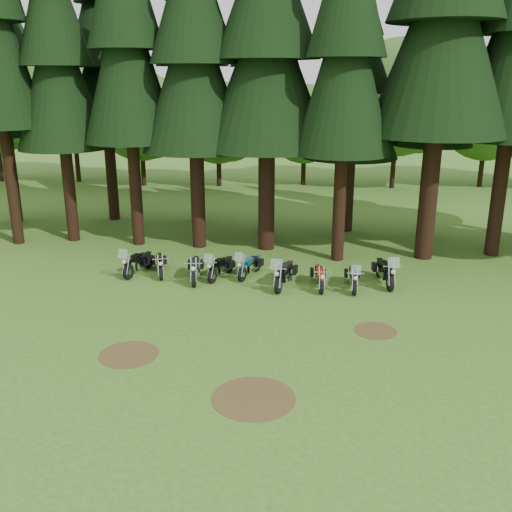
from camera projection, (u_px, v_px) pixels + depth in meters
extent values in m
plane|color=#3B6920|center=(237.00, 331.00, 18.66)|extent=(120.00, 120.00, 0.00)
cylinder|color=black|center=(10.00, 175.00, 27.43)|extent=(0.52, 0.52, 6.77)
cylinder|color=black|center=(69.00, 186.00, 28.15)|extent=(0.58, 0.58, 5.53)
cone|color=black|center=(58.00, 74.00, 26.55)|extent=(4.32, 4.32, 6.91)
cylinder|color=black|center=(135.00, 184.00, 27.42)|extent=(0.58, 0.58, 5.99)
cone|color=black|center=(127.00, 58.00, 25.68)|extent=(4.32, 4.32, 7.49)
cylinder|color=black|center=(198.00, 190.00, 27.06)|extent=(0.66, 0.66, 5.57)
cone|color=black|center=(194.00, 72.00, 25.45)|extent=(4.95, 4.95, 6.96)
cylinder|color=black|center=(266.00, 190.00, 26.74)|extent=(0.77, 0.77, 5.70)
cone|color=black|center=(267.00, 68.00, 25.09)|extent=(5.81, 5.81, 7.12)
cylinder|color=black|center=(340.00, 198.00, 25.04)|extent=(0.55, 0.55, 5.71)
cone|color=black|center=(346.00, 67.00, 23.38)|extent=(4.15, 4.15, 7.14)
cylinder|color=black|center=(429.00, 186.00, 25.19)|extent=(0.80, 0.80, 6.62)
cone|color=black|center=(444.00, 33.00, 23.27)|extent=(5.98, 5.98, 8.27)
cylinder|color=black|center=(500.00, 187.00, 25.69)|extent=(0.64, 0.64, 6.35)
cylinder|color=black|center=(11.00, 170.00, 31.86)|extent=(0.67, 0.67, 5.87)
cylinder|color=black|center=(111.00, 172.00, 32.38)|extent=(0.60, 0.60, 5.53)
cone|color=black|center=(104.00, 74.00, 30.78)|extent=(4.52, 4.52, 6.91)
cone|color=black|center=(99.00, 9.00, 29.79)|extent=(3.62, 3.62, 5.83)
cylinder|color=black|center=(196.00, 173.00, 31.92)|extent=(0.65, 0.65, 5.55)
cone|color=black|center=(192.00, 73.00, 30.31)|extent=(4.85, 4.85, 6.94)
cone|color=black|center=(190.00, 6.00, 29.32)|extent=(3.88, 3.88, 5.86)
cylinder|color=black|center=(264.00, 179.00, 30.12)|extent=(0.58, 0.58, 5.52)
cone|color=black|center=(265.00, 74.00, 28.52)|extent=(4.35, 4.35, 6.90)
cone|color=black|center=(265.00, 3.00, 27.54)|extent=(3.48, 3.48, 5.83)
cylinder|color=black|center=(348.00, 187.00, 30.07)|extent=(0.66, 0.66, 4.70)
cone|color=black|center=(352.00, 99.00, 28.71)|extent=(4.94, 4.94, 5.87)
cone|color=black|center=(355.00, 40.00, 27.88)|extent=(3.95, 3.95, 4.96)
cylinder|color=black|center=(428.00, 182.00, 29.15)|extent=(0.53, 0.53, 5.56)
cone|color=black|center=(438.00, 73.00, 27.54)|extent=(3.94, 3.94, 6.95)
cylinder|color=black|center=(0.00, 160.00, 44.67)|extent=(0.36, 0.36, 3.33)
sphere|color=#2F5A1D|center=(3.00, 113.00, 42.58)|extent=(5.55, 5.55, 5.55)
cylinder|color=black|center=(77.00, 160.00, 44.50)|extent=(0.36, 0.36, 3.29)
sphere|color=#2F5A1D|center=(72.00, 102.00, 43.17)|extent=(7.69, 7.69, 7.69)
sphere|color=#2F5A1D|center=(85.00, 114.00, 42.44)|extent=(5.49, 5.49, 5.49)
cylinder|color=black|center=(143.00, 167.00, 43.02)|extent=(0.36, 0.36, 2.80)
sphere|color=#2F5A1D|center=(140.00, 116.00, 41.89)|extent=(6.53, 6.53, 6.53)
sphere|color=#2F5A1D|center=(153.00, 126.00, 41.27)|extent=(4.67, 4.67, 4.67)
cylinder|color=black|center=(219.00, 169.00, 42.77)|extent=(0.36, 0.36, 2.55)
sphere|color=#2F5A1D|center=(218.00, 123.00, 41.75)|extent=(5.95, 5.95, 5.95)
sphere|color=#2F5A1D|center=(230.00, 132.00, 41.18)|extent=(4.25, 4.25, 4.25)
cylinder|color=black|center=(303.00, 169.00, 43.25)|extent=(0.36, 0.36, 2.47)
sphere|color=#2F5A1D|center=(305.00, 124.00, 42.25)|extent=(5.76, 5.76, 5.76)
sphere|color=#2F5A1D|center=(318.00, 133.00, 41.70)|extent=(4.12, 4.12, 4.12)
cylinder|color=black|center=(393.00, 164.00, 41.89)|extent=(0.36, 0.36, 3.52)
sphere|color=#2F5A1D|center=(398.00, 98.00, 40.47)|extent=(8.21, 8.21, 8.21)
sphere|color=#2F5A1D|center=(420.00, 111.00, 39.68)|extent=(5.87, 5.87, 5.87)
cylinder|color=black|center=(481.00, 167.00, 42.47)|extent=(0.36, 0.36, 2.94)
sphere|color=#2F5A1D|center=(488.00, 113.00, 41.29)|extent=(6.86, 6.86, 6.86)
sphere|color=#2F5A1D|center=(507.00, 124.00, 40.63)|extent=(4.90, 4.90, 4.90)
cylinder|color=#4C3D1E|center=(129.00, 354.00, 17.08)|extent=(1.80, 1.80, 0.01)
cylinder|color=#4C3D1E|center=(375.00, 331.00, 18.66)|extent=(1.40, 1.40, 0.01)
cylinder|color=#4C3D1E|center=(254.00, 398.00, 14.76)|extent=(2.20, 2.20, 0.01)
cylinder|color=black|center=(128.00, 272.00, 23.29)|extent=(0.30, 0.65, 0.64)
cylinder|color=black|center=(148.00, 261.00, 24.62)|extent=(0.30, 0.65, 0.64)
cube|color=silver|center=(139.00, 264.00, 23.97)|extent=(0.44, 0.72, 0.33)
cube|color=black|center=(136.00, 258.00, 23.67)|extent=(0.42, 0.59, 0.23)
cube|color=black|center=(141.00, 256.00, 24.08)|extent=(0.42, 0.59, 0.12)
cube|color=silver|center=(123.00, 254.00, 22.77)|extent=(0.42, 0.22, 0.38)
cylinder|color=black|center=(161.00, 273.00, 23.21)|extent=(0.31, 0.62, 0.61)
cylinder|color=black|center=(159.00, 262.00, 24.54)|extent=(0.31, 0.62, 0.61)
cube|color=silver|center=(160.00, 265.00, 23.89)|extent=(0.44, 0.69, 0.31)
cube|color=black|center=(160.00, 259.00, 23.60)|extent=(0.42, 0.57, 0.22)
cube|color=black|center=(159.00, 257.00, 24.00)|extent=(0.42, 0.57, 0.11)
cylinder|color=black|center=(194.00, 279.00, 22.46)|extent=(0.24, 0.67, 0.65)
cylinder|color=black|center=(196.00, 266.00, 23.93)|extent=(0.24, 0.67, 0.65)
cube|color=silver|center=(195.00, 270.00, 23.22)|extent=(0.38, 0.73, 0.34)
cube|color=#222329|center=(194.00, 263.00, 22.89)|extent=(0.38, 0.58, 0.24)
cube|color=black|center=(195.00, 261.00, 23.34)|extent=(0.38, 0.58, 0.12)
cylinder|color=black|center=(212.00, 276.00, 22.88)|extent=(0.32, 0.62, 0.61)
cylinder|color=black|center=(229.00, 266.00, 24.11)|extent=(0.32, 0.62, 0.61)
cube|color=silver|center=(221.00, 268.00, 23.51)|extent=(0.45, 0.69, 0.31)
cube|color=black|center=(219.00, 262.00, 23.22)|extent=(0.42, 0.57, 0.22)
cube|color=black|center=(224.00, 260.00, 23.60)|extent=(0.42, 0.57, 0.11)
cube|color=silver|center=(208.00, 258.00, 22.39)|extent=(0.40, 0.23, 0.36)
cylinder|color=black|center=(242.00, 274.00, 23.05)|extent=(0.32, 0.62, 0.61)
cylinder|color=black|center=(257.00, 264.00, 24.28)|extent=(0.32, 0.62, 0.61)
cube|color=silver|center=(250.00, 267.00, 23.68)|extent=(0.45, 0.69, 0.31)
cube|color=navy|center=(248.00, 261.00, 23.40)|extent=(0.42, 0.57, 0.22)
cube|color=black|center=(252.00, 259.00, 23.77)|extent=(0.42, 0.57, 0.11)
cube|color=silver|center=(239.00, 257.00, 22.57)|extent=(0.40, 0.23, 0.36)
cylinder|color=black|center=(278.00, 285.00, 21.77)|extent=(0.29, 0.70, 0.69)
cylinder|color=black|center=(290.00, 272.00, 23.23)|extent=(0.29, 0.70, 0.69)
cube|color=silver|center=(285.00, 275.00, 22.52)|extent=(0.44, 0.77, 0.35)
cube|color=black|center=(283.00, 268.00, 22.19)|extent=(0.43, 0.63, 0.25)
cube|color=black|center=(286.00, 266.00, 22.64)|extent=(0.43, 0.63, 0.13)
cube|color=silver|center=(276.00, 264.00, 21.21)|extent=(0.46, 0.22, 0.41)
cylinder|color=black|center=(321.00, 287.00, 21.72)|extent=(0.19, 0.61, 0.60)
cylinder|color=black|center=(317.00, 274.00, 23.07)|extent=(0.19, 0.61, 0.60)
cube|color=silver|center=(319.00, 278.00, 22.42)|extent=(0.33, 0.66, 0.31)
cube|color=red|center=(320.00, 272.00, 22.12)|extent=(0.33, 0.53, 0.22)
cube|color=black|center=(319.00, 269.00, 22.53)|extent=(0.33, 0.53, 0.11)
cylinder|color=black|center=(354.00, 288.00, 21.60)|extent=(0.14, 0.60, 0.60)
cylinder|color=black|center=(352.00, 275.00, 22.94)|extent=(0.14, 0.60, 0.60)
cube|color=silver|center=(353.00, 279.00, 22.29)|extent=(0.27, 0.64, 0.31)
cube|color=black|center=(354.00, 273.00, 21.99)|extent=(0.28, 0.50, 0.22)
cube|color=black|center=(353.00, 270.00, 22.40)|extent=(0.28, 0.50, 0.11)
cube|color=silver|center=(356.00, 270.00, 21.10)|extent=(0.38, 0.12, 0.36)
cylinder|color=black|center=(390.00, 283.00, 22.01)|extent=(0.25, 0.70, 0.68)
cylinder|color=black|center=(379.00, 269.00, 23.54)|extent=(0.25, 0.70, 0.68)
cube|color=silver|center=(384.00, 273.00, 22.80)|extent=(0.40, 0.76, 0.35)
cube|color=black|center=(387.00, 266.00, 22.46)|extent=(0.40, 0.61, 0.25)
cube|color=black|center=(383.00, 263.00, 22.92)|extent=(0.40, 0.61, 0.12)
cube|color=silver|center=(394.00, 263.00, 21.44)|extent=(0.45, 0.20, 0.41)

